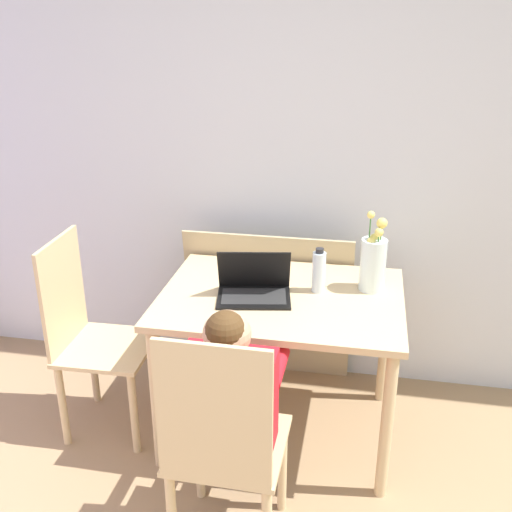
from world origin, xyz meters
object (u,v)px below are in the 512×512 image
(person_seated, at_px, (232,394))
(water_bottle, at_px, (319,271))
(chair_occupied, at_px, (224,447))
(flower_vase, at_px, (373,261))
(laptop, at_px, (254,286))
(chair_spare, at_px, (91,336))

(person_seated, bearing_deg, water_bottle, -108.69)
(chair_occupied, xyz_separation_m, person_seated, (0.00, 0.13, 0.12))
(person_seated, relative_size, flower_vase, 2.68)
(laptop, bearing_deg, flower_vase, 8.26)
(person_seated, bearing_deg, flower_vase, -121.63)
(chair_occupied, relative_size, person_seated, 0.98)
(laptop, xyz_separation_m, flower_vase, (0.50, 0.17, 0.09))
(chair_occupied, xyz_separation_m, flower_vase, (0.47, 0.87, 0.37))
(chair_spare, xyz_separation_m, flower_vase, (1.25, 0.25, 0.37))
(flower_vase, bearing_deg, chair_spare, -168.58)
(chair_occupied, xyz_separation_m, water_bottle, (0.24, 0.81, 0.33))
(chair_occupied, relative_size, water_bottle, 4.67)
(chair_spare, bearing_deg, person_seated, -123.50)
(water_bottle, bearing_deg, chair_occupied, -106.62)
(chair_spare, bearing_deg, chair_occupied, -129.92)
(chair_occupied, relative_size, laptop, 2.72)
(person_seated, xyz_separation_m, laptop, (-0.03, 0.58, 0.16))
(chair_occupied, height_order, water_bottle, chair_occupied)
(chair_spare, xyz_separation_m, person_seated, (0.78, -0.49, 0.12))
(person_seated, relative_size, laptop, 2.77)
(laptop, bearing_deg, person_seated, -96.94)
(chair_spare, xyz_separation_m, water_bottle, (1.02, 0.19, 0.33))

